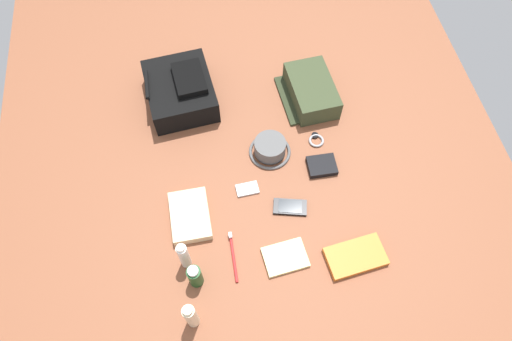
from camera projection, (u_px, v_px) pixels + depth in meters
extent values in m
cube|color=brown|center=(256.00, 177.00, 1.79)|extent=(2.64, 2.02, 0.02)
cube|color=black|center=(180.00, 91.00, 1.91)|extent=(0.34, 0.30, 0.11)
cube|color=black|center=(189.00, 78.00, 1.85)|extent=(0.19, 0.14, 0.03)
cylinder|color=black|center=(147.00, 85.00, 1.84)|extent=(0.14, 0.02, 0.02)
cube|color=#384228|center=(311.00, 91.00, 1.92)|extent=(0.29, 0.19, 0.10)
cube|color=#2C3520|center=(289.00, 100.00, 1.95)|extent=(0.26, 0.08, 0.01)
cylinder|color=#5B5B5B|center=(270.00, 147.00, 1.80)|extent=(0.12, 0.12, 0.06)
torus|color=#5B5B5B|center=(270.00, 152.00, 1.82)|extent=(0.17, 0.17, 0.01)
cylinder|color=beige|center=(191.00, 316.00, 1.44)|extent=(0.04, 0.04, 0.16)
cylinder|color=beige|center=(188.00, 310.00, 1.37)|extent=(0.03, 0.03, 0.01)
cylinder|color=#19471E|center=(195.00, 276.00, 1.53)|extent=(0.05, 0.05, 0.11)
cylinder|color=silver|center=(193.00, 271.00, 1.48)|extent=(0.04, 0.04, 0.01)
cylinder|color=white|center=(184.00, 256.00, 1.54)|extent=(0.04, 0.04, 0.15)
cylinder|color=white|center=(181.00, 248.00, 1.47)|extent=(0.03, 0.03, 0.01)
cube|color=orange|center=(356.00, 256.00, 1.61)|extent=(0.14, 0.22, 0.02)
cube|color=white|center=(355.00, 257.00, 1.61)|extent=(0.14, 0.21, 0.02)
cube|color=black|center=(290.00, 207.00, 1.71)|extent=(0.09, 0.14, 0.01)
cube|color=black|center=(290.00, 206.00, 1.70)|extent=(0.07, 0.10, 0.00)
cube|color=#B7B7BC|center=(247.00, 189.00, 1.74)|extent=(0.06, 0.09, 0.01)
cylinder|color=silver|center=(251.00, 188.00, 1.74)|extent=(0.03, 0.03, 0.00)
torus|color=#99999E|center=(316.00, 141.00, 1.85)|extent=(0.06, 0.06, 0.01)
cylinder|color=black|center=(315.00, 135.00, 1.86)|extent=(0.03, 0.03, 0.01)
cylinder|color=red|center=(233.00, 257.00, 1.61)|extent=(0.18, 0.01, 0.01)
cube|color=white|center=(230.00, 235.00, 1.64)|extent=(0.02, 0.01, 0.01)
cube|color=black|center=(322.00, 166.00, 1.79)|extent=(0.09, 0.11, 0.02)
cube|color=beige|center=(285.00, 257.00, 1.61)|extent=(0.13, 0.16, 0.02)
cube|color=beige|center=(190.00, 216.00, 1.68)|extent=(0.20, 0.14, 0.04)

